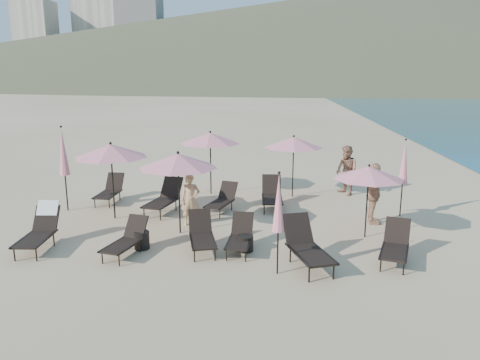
# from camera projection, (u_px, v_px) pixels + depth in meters

# --- Properties ---
(ground) EXTENTS (800.00, 800.00, 0.00)m
(ground) POSITION_uv_depth(u_px,v_px,m) (243.00, 254.00, 11.71)
(ground) COLOR #D6BA8C
(ground) RESTS_ON ground
(volcanic_headland) EXTENTS (690.00, 690.00, 55.00)m
(volcanic_headland) POSITION_uv_depth(u_px,v_px,m) (385.00, 36.00, 295.19)
(volcanic_headland) COLOR brown
(volcanic_headland) RESTS_ON ground
(hotel_skyline) EXTENTS (109.00, 82.00, 55.00)m
(hotel_skyline) POSITION_uv_depth(u_px,v_px,m) (113.00, 38.00, 276.10)
(hotel_skyline) COLOR beige
(hotel_skyline) RESTS_ON ground
(lounger_0) EXTENTS (0.74, 1.79, 1.09)m
(lounger_0) POSITION_uv_depth(u_px,v_px,m) (40.00, 229.00, 12.04)
(lounger_0) COLOR black
(lounger_0) RESTS_ON ground
(lounger_1) EXTENTS (0.93, 1.58, 0.85)m
(lounger_1) POSITION_uv_depth(u_px,v_px,m) (126.00, 239.00, 11.61)
(lounger_1) COLOR black
(lounger_1) RESTS_ON ground
(lounger_2) EXTENTS (0.95, 1.68, 0.91)m
(lounger_2) POSITION_uv_depth(u_px,v_px,m) (202.00, 234.00, 11.89)
(lounger_2) COLOR black
(lounger_2) RESTS_ON ground
(lounger_3) EXTENTS (0.67, 1.52, 0.85)m
(lounger_3) POSITION_uv_depth(u_px,v_px,m) (240.00, 236.00, 11.86)
(lounger_3) COLOR black
(lounger_3) RESTS_ON ground
(lounger_4) EXTENTS (1.25, 1.97, 1.06)m
(lounger_4) POSITION_uv_depth(u_px,v_px,m) (307.00, 246.00, 10.92)
(lounger_4) COLOR black
(lounger_4) RESTS_ON ground
(lounger_5) EXTENTS (1.06, 1.69, 0.91)m
(lounger_5) POSITION_uv_depth(u_px,v_px,m) (395.00, 245.00, 11.17)
(lounger_5) COLOR black
(lounger_5) RESTS_ON ground
(lounger_6) EXTENTS (0.67, 1.62, 0.92)m
(lounger_6) POSITION_uv_depth(u_px,v_px,m) (110.00, 190.00, 16.31)
(lounger_6) COLOR black
(lounger_6) RESTS_ON ground
(lounger_7) EXTENTS (1.09, 1.90, 1.03)m
(lounger_7) POSITION_uv_depth(u_px,v_px,m) (164.00, 198.00, 15.13)
(lounger_7) COLOR black
(lounger_7) RESTS_ON ground
(lounger_8) EXTENTS (1.03, 1.63, 0.88)m
(lounger_8) POSITION_uv_depth(u_px,v_px,m) (222.00, 199.00, 15.22)
(lounger_8) COLOR black
(lounger_8) RESTS_ON ground
(lounger_9) EXTENTS (0.71, 1.74, 0.99)m
(lounger_9) POSITION_uv_depth(u_px,v_px,m) (272.00, 194.00, 15.63)
(lounger_9) COLOR black
(lounger_9) RESTS_ON ground
(umbrella_open_0) EXTENTS (2.24, 2.24, 2.41)m
(umbrella_open_0) POSITION_uv_depth(u_px,v_px,m) (111.00, 151.00, 14.13)
(umbrella_open_0) COLOR black
(umbrella_open_0) RESTS_ON ground
(umbrella_open_1) EXTENTS (2.18, 2.18, 2.35)m
(umbrella_open_1) POSITION_uv_depth(u_px,v_px,m) (178.00, 161.00, 12.81)
(umbrella_open_1) COLOR black
(umbrella_open_1) RESTS_ON ground
(umbrella_open_2) EXTENTS (1.91, 1.91, 2.05)m
(umbrella_open_2) POSITION_uv_depth(u_px,v_px,m) (369.00, 173.00, 12.54)
(umbrella_open_2) COLOR black
(umbrella_open_2) RESTS_ON ground
(umbrella_open_3) EXTENTS (2.20, 2.20, 2.37)m
(umbrella_open_3) POSITION_uv_depth(u_px,v_px,m) (210.00, 138.00, 17.09)
(umbrella_open_3) COLOR black
(umbrella_open_3) RESTS_ON ground
(umbrella_open_4) EXTENTS (2.11, 2.11, 2.27)m
(umbrella_open_4) POSITION_uv_depth(u_px,v_px,m) (294.00, 142.00, 16.71)
(umbrella_open_4) COLOR black
(umbrella_open_4) RESTS_ON ground
(umbrella_closed_0) EXTENTS (0.28, 0.28, 2.37)m
(umbrella_closed_0) POSITION_uv_depth(u_px,v_px,m) (279.00, 204.00, 10.22)
(umbrella_closed_0) COLOR black
(umbrella_closed_0) RESTS_ON ground
(umbrella_closed_1) EXTENTS (0.29, 0.29, 2.48)m
(umbrella_closed_1) POSITION_uv_depth(u_px,v_px,m) (404.00, 163.00, 14.42)
(umbrella_closed_1) COLOR black
(umbrella_closed_1) RESTS_ON ground
(umbrella_closed_2) EXTENTS (0.33, 0.33, 2.81)m
(umbrella_closed_2) POSITION_uv_depth(u_px,v_px,m) (63.00, 152.00, 15.00)
(umbrella_closed_2) COLOR black
(umbrella_closed_2) RESTS_ON ground
(side_table_0) EXTENTS (0.40, 0.40, 0.47)m
(side_table_0) POSITION_uv_depth(u_px,v_px,m) (142.00, 240.00, 12.02)
(side_table_0) COLOR black
(side_table_0) RESTS_ON ground
(side_table_1) EXTENTS (0.41, 0.41, 0.41)m
(side_table_1) POSITION_uv_depth(u_px,v_px,m) (245.00, 243.00, 11.88)
(side_table_1) COLOR black
(side_table_1) RESTS_ON ground
(beachgoer_a) EXTENTS (0.61, 0.45, 1.54)m
(beachgoer_a) POSITION_uv_depth(u_px,v_px,m) (190.00, 200.00, 13.80)
(beachgoer_a) COLOR tan
(beachgoer_a) RESTS_ON ground
(beachgoer_b) EXTENTS (1.02, 1.11, 1.83)m
(beachgoer_b) POSITION_uv_depth(u_px,v_px,m) (347.00, 170.00, 17.22)
(beachgoer_b) COLOR #9E6A51
(beachgoer_b) RESTS_ON ground
(beachgoer_c) EXTENTS (0.47, 1.09, 1.85)m
(beachgoer_c) POSITION_uv_depth(u_px,v_px,m) (374.00, 194.00, 13.90)
(beachgoer_c) COLOR tan
(beachgoer_c) RESTS_ON ground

